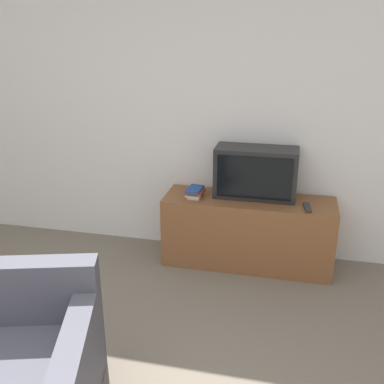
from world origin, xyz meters
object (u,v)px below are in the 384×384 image
at_px(remote_on_stand, 307,207).
at_px(tv_stand, 248,232).
at_px(book_stack, 195,192).
at_px(television, 256,173).

bearing_deg(remote_on_stand, tv_stand, 167.38).
relative_size(tv_stand, book_stack, 6.97).
bearing_deg(remote_on_stand, television, 157.36).
bearing_deg(book_stack, remote_on_stand, -3.02).
distance_m(television, remote_on_stand, 0.54).
height_order(television, book_stack, television).
relative_size(television, book_stack, 3.31).
distance_m(tv_stand, television, 0.55).
height_order(book_stack, remote_on_stand, book_stack).
xyz_separation_m(tv_stand, book_stack, (-0.48, -0.06, 0.36)).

